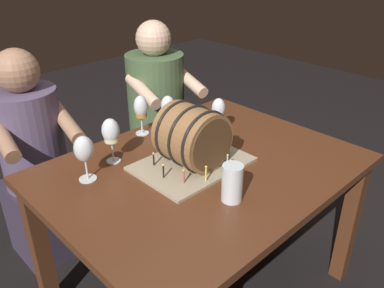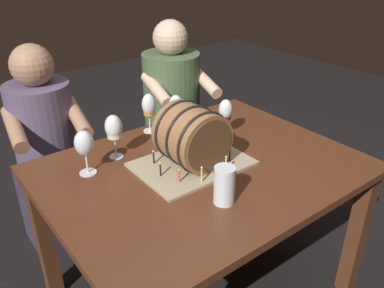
{
  "view_description": "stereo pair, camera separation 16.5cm",
  "coord_description": "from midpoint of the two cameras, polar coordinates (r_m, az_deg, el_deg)",
  "views": [
    {
      "loc": [
        -1.05,
        -1.02,
        1.58
      ],
      "look_at": [
        -0.03,
        0.04,
        0.82
      ],
      "focal_mm": 37.2,
      "sensor_mm": 36.0,
      "label": 1
    },
    {
      "loc": [
        -0.92,
        -1.13,
        1.58
      ],
      "look_at": [
        -0.03,
        0.04,
        0.82
      ],
      "focal_mm": 37.2,
      "sensor_mm": 36.0,
      "label": 2
    }
  ],
  "objects": [
    {
      "name": "wine_glass_amber",
      "position": [
        1.94,
        -3.79,
        5.32
      ],
      "size": [
        0.07,
        0.07,
        0.2
      ],
      "color": "white",
      "rests_on": "dining_table"
    },
    {
      "name": "wine_glass_rose",
      "position": [
        1.95,
        0.1,
        5.31
      ],
      "size": [
        0.07,
        0.07,
        0.19
      ],
      "color": "white",
      "rests_on": "dining_table"
    },
    {
      "name": "beer_pint",
      "position": [
        1.44,
        7.95,
        -6.06
      ],
      "size": [
        0.08,
        0.08,
        0.15
      ],
      "color": "white",
      "rests_on": "dining_table"
    },
    {
      "name": "wine_glass_empty",
      "position": [
        1.61,
        -12.41,
        -0.1
      ],
      "size": [
        0.08,
        0.08,
        0.19
      ],
      "color": "white",
      "rests_on": "dining_table"
    },
    {
      "name": "person_seated_left",
      "position": [
        2.23,
        -17.72,
        -2.42
      ],
      "size": [
        0.39,
        0.49,
        1.15
      ],
      "color": "#372D40",
      "rests_on": "ground"
    },
    {
      "name": "wine_glass_white",
      "position": [
        1.71,
        -8.48,
        2.11
      ],
      "size": [
        0.07,
        0.07,
        0.2
      ],
      "color": "white",
      "rests_on": "dining_table"
    },
    {
      "name": "wine_glass_red",
      "position": [
        1.91,
        7.32,
        4.6
      ],
      "size": [
        0.07,
        0.07,
        0.19
      ],
      "color": "white",
      "rests_on": "dining_table"
    },
    {
      "name": "person_seated_right",
      "position": [
        2.55,
        -0.96,
        3.48
      ],
      "size": [
        0.44,
        0.52,
        1.17
      ],
      "color": "#2A3A24",
      "rests_on": "ground"
    },
    {
      "name": "dining_table",
      "position": [
        1.74,
        4.2,
        -6.09
      ],
      "size": [
        1.3,
        0.99,
        0.72
      ],
      "color": "#562D19",
      "rests_on": "ground"
    },
    {
      "name": "barrel_cake",
      "position": [
        1.64,
        2.88,
        0.67
      ],
      "size": [
        0.47,
        0.34,
        0.27
      ],
      "color": "tan",
      "rests_on": "dining_table"
    }
  ]
}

